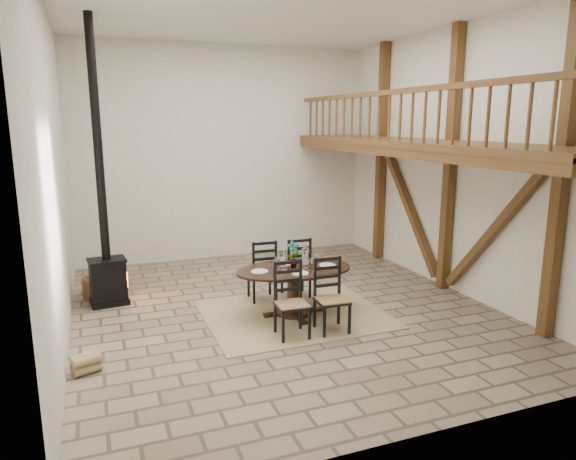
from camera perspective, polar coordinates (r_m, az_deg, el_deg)
name	(u,v)px	position (r m, az deg, el deg)	size (l,w,h in m)	color
ground	(284,309)	(9.16, -0.47, -8.79)	(8.00, 8.00, 0.00)	gray
room_shell	(348,135)	(9.06, 6.68, 10.41)	(7.02, 8.02, 5.01)	white
rug	(294,314)	(8.93, 0.68, -9.30)	(3.00, 2.50, 0.02)	tan
dining_table	(294,289)	(8.77, 0.68, -6.55)	(2.05, 2.27, 1.28)	black
wood_stove	(105,243)	(9.67, -19.63, -1.42)	(0.70, 0.57, 5.00)	black
log_basket	(99,286)	(10.35, -20.27, -5.86)	(0.59, 0.59, 0.49)	brown
log_stack	(86,364)	(7.47, -21.52, -13.66)	(0.41, 0.34, 0.24)	tan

